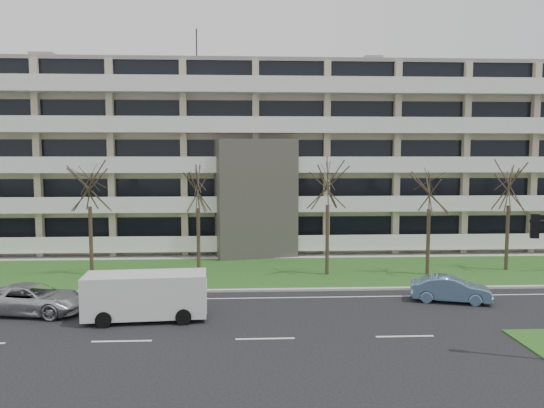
{
  "coord_description": "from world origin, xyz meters",
  "views": [
    {
      "loc": [
        -0.8,
        -21.8,
        7.68
      ],
      "look_at": [
        0.8,
        10.0,
        4.84
      ],
      "focal_mm": 35.0,
      "sensor_mm": 36.0,
      "label": 1
    }
  ],
  "objects": [
    {
      "name": "tree_5",
      "position": [
        11.01,
        11.59,
        6.01
      ],
      "size": [
        3.87,
        3.87,
        7.73
      ],
      "color": "#382B21",
      "rests_on": "ground"
    },
    {
      "name": "apartment_building",
      "position": [
        -0.01,
        25.32,
        7.61
      ],
      "size": [
        60.5,
        15.1,
        18.75
      ],
      "color": "#C1AE96",
      "rests_on": "ground"
    },
    {
      "name": "curb",
      "position": [
        0.0,
        8.0,
        0.06
      ],
      "size": [
        90.0,
        0.35,
        0.12
      ],
      "primitive_type": "cube",
      "color": "#B2B2AD",
      "rests_on": "ground"
    },
    {
      "name": "ground",
      "position": [
        0.0,
        0.0,
        0.0
      ],
      "size": [
        160.0,
        160.0,
        0.0
      ],
      "primitive_type": "plane",
      "color": "black",
      "rests_on": "ground"
    },
    {
      "name": "sidewalk",
      "position": [
        0.0,
        18.5,
        0.04
      ],
      "size": [
        90.0,
        2.0,
        0.08
      ],
      "primitive_type": "cube",
      "color": "#B2B2AD",
      "rests_on": "ground"
    },
    {
      "name": "white_van",
      "position": [
        -5.44,
        3.01,
        1.32
      ],
      "size": [
        5.81,
        2.65,
        2.2
      ],
      "rotation": [
        0.0,
        0.0,
        0.07
      ],
      "color": "silver",
      "rests_on": "ground"
    },
    {
      "name": "blue_sedan",
      "position": [
        10.06,
        5.3,
        0.68
      ],
      "size": [
        4.36,
        2.54,
        1.36
      ],
      "primitive_type": "imported",
      "rotation": [
        0.0,
        0.0,
        1.29
      ],
      "color": "#6891B5",
      "rests_on": "ground"
    },
    {
      "name": "tree_3",
      "position": [
        -3.87,
        12.37,
        6.08
      ],
      "size": [
        3.91,
        3.91,
        7.82
      ],
      "color": "#382B21",
      "rests_on": "ground"
    },
    {
      "name": "lane_edge_line",
      "position": [
        0.0,
        6.5,
        0.01
      ],
      "size": [
        90.0,
        0.12,
        0.01
      ],
      "primitive_type": "cube",
      "color": "white",
      "rests_on": "ground"
    },
    {
      "name": "tree_2",
      "position": [
        -10.78,
        12.55,
        6.24
      ],
      "size": [
        4.01,
        4.01,
        8.02
      ],
      "color": "#382B21",
      "rests_on": "ground"
    },
    {
      "name": "tree_6",
      "position": [
        16.82,
        12.72,
        6.14
      ],
      "size": [
        3.94,
        3.94,
        7.89
      ],
      "color": "#382B21",
      "rests_on": "ground"
    },
    {
      "name": "silver_pickup",
      "position": [
        -11.27,
        4.24,
        0.73
      ],
      "size": [
        5.54,
        3.23,
        1.45
      ],
      "primitive_type": "imported",
      "rotation": [
        0.0,
        0.0,
        1.41
      ],
      "color": "#B5B8BD",
      "rests_on": "ground"
    },
    {
      "name": "grass_verge",
      "position": [
        0.0,
        13.0,
        0.03
      ],
      "size": [
        90.0,
        10.0,
        0.06
      ],
      "primitive_type": "cube",
      "color": "#25531B",
      "rests_on": "ground"
    },
    {
      "name": "tree_4",
      "position": [
        4.47,
        11.91,
        6.39
      ],
      "size": [
        4.11,
        4.11,
        8.22
      ],
      "color": "#382B21",
      "rests_on": "ground"
    }
  ]
}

